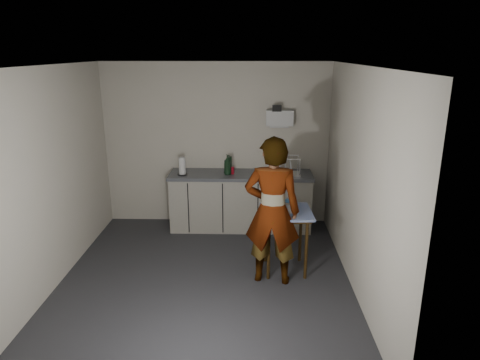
{
  "coord_description": "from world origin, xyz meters",
  "views": [
    {
      "loc": [
        0.56,
        -4.73,
        2.76
      ],
      "look_at": [
        0.42,
        0.45,
        1.18
      ],
      "focal_mm": 32.0,
      "sensor_mm": 36.0,
      "label": 1
    }
  ],
  "objects_px": {
    "kitchen_counter": "(241,202)",
    "bakery_box": "(282,203)",
    "side_table": "(286,219)",
    "soda_can": "(232,170)",
    "soap_bottle": "(228,165)",
    "dish_rack": "(286,171)",
    "standing_man": "(272,211)",
    "paper_towel": "(182,167)",
    "dark_bottle": "(229,165)"
  },
  "relations": [
    {
      "from": "kitchen_counter",
      "to": "bakery_box",
      "type": "bearing_deg",
      "value": -67.23
    },
    {
      "from": "kitchen_counter",
      "to": "bakery_box",
      "type": "height_order",
      "value": "bakery_box"
    },
    {
      "from": "side_table",
      "to": "bakery_box",
      "type": "xyz_separation_m",
      "value": [
        -0.05,
        0.05,
        0.19
      ]
    },
    {
      "from": "soda_can",
      "to": "side_table",
      "type": "bearing_deg",
      "value": -61.37
    },
    {
      "from": "soap_bottle",
      "to": "dish_rack",
      "type": "xyz_separation_m",
      "value": [
        0.9,
        -0.0,
        -0.09
      ]
    },
    {
      "from": "dish_rack",
      "to": "side_table",
      "type": "bearing_deg",
      "value": -94.06
    },
    {
      "from": "standing_man",
      "to": "paper_towel",
      "type": "height_order",
      "value": "standing_man"
    },
    {
      "from": "kitchen_counter",
      "to": "soap_bottle",
      "type": "height_order",
      "value": "soap_bottle"
    },
    {
      "from": "side_table",
      "to": "paper_towel",
      "type": "height_order",
      "value": "paper_towel"
    },
    {
      "from": "paper_towel",
      "to": "dish_rack",
      "type": "relative_size",
      "value": 0.66
    },
    {
      "from": "standing_man",
      "to": "side_table",
      "type": "bearing_deg",
      "value": -118.56
    },
    {
      "from": "dish_rack",
      "to": "bakery_box",
      "type": "distance_m",
      "value": 1.29
    },
    {
      "from": "kitchen_counter",
      "to": "soda_can",
      "type": "bearing_deg",
      "value": -165.85
    },
    {
      "from": "standing_man",
      "to": "bakery_box",
      "type": "relative_size",
      "value": 4.68
    },
    {
      "from": "soda_can",
      "to": "bakery_box",
      "type": "xyz_separation_m",
      "value": [
        0.69,
        -1.3,
        -0.06
      ]
    },
    {
      "from": "soap_bottle",
      "to": "paper_towel",
      "type": "bearing_deg",
      "value": -176.46
    },
    {
      "from": "soap_bottle",
      "to": "dark_bottle",
      "type": "height_order",
      "value": "soap_bottle"
    },
    {
      "from": "soda_can",
      "to": "dark_bottle",
      "type": "distance_m",
      "value": 0.1
    },
    {
      "from": "kitchen_counter",
      "to": "standing_man",
      "type": "relative_size",
      "value": 1.23
    },
    {
      "from": "kitchen_counter",
      "to": "standing_man",
      "type": "bearing_deg",
      "value": -75.87
    },
    {
      "from": "kitchen_counter",
      "to": "paper_towel",
      "type": "bearing_deg",
      "value": -173.61
    },
    {
      "from": "kitchen_counter",
      "to": "paper_towel",
      "type": "relative_size",
      "value": 8.14
    },
    {
      "from": "soda_can",
      "to": "dish_rack",
      "type": "xyz_separation_m",
      "value": [
        0.83,
        -0.03,
        0.01
      ]
    },
    {
      "from": "kitchen_counter",
      "to": "dish_rack",
      "type": "distance_m",
      "value": 0.89
    },
    {
      "from": "soap_bottle",
      "to": "soda_can",
      "type": "height_order",
      "value": "soap_bottle"
    },
    {
      "from": "side_table",
      "to": "soda_can",
      "type": "bearing_deg",
      "value": 116.06
    },
    {
      "from": "dish_rack",
      "to": "bakery_box",
      "type": "bearing_deg",
      "value": -96.29
    },
    {
      "from": "paper_towel",
      "to": "dish_rack",
      "type": "height_order",
      "value": "dish_rack"
    },
    {
      "from": "side_table",
      "to": "dish_rack",
      "type": "bearing_deg",
      "value": 83.37
    },
    {
      "from": "kitchen_counter",
      "to": "dark_bottle",
      "type": "bearing_deg",
      "value": 178.0
    },
    {
      "from": "bakery_box",
      "to": "paper_towel",
      "type": "bearing_deg",
      "value": 127.5
    },
    {
      "from": "soda_can",
      "to": "paper_towel",
      "type": "relative_size",
      "value": 0.4
    },
    {
      "from": "soap_bottle",
      "to": "kitchen_counter",
      "type": "bearing_deg",
      "value": 15.95
    },
    {
      "from": "dish_rack",
      "to": "dark_bottle",
      "type": "bearing_deg",
      "value": 175.79
    },
    {
      "from": "standing_man",
      "to": "dark_bottle",
      "type": "height_order",
      "value": "standing_man"
    },
    {
      "from": "bakery_box",
      "to": "standing_man",
      "type": "bearing_deg",
      "value": -127.03
    },
    {
      "from": "soap_bottle",
      "to": "dark_bottle",
      "type": "relative_size",
      "value": 1.16
    },
    {
      "from": "kitchen_counter",
      "to": "side_table",
      "type": "relative_size",
      "value": 2.73
    },
    {
      "from": "side_table",
      "to": "standing_man",
      "type": "height_order",
      "value": "standing_man"
    },
    {
      "from": "side_table",
      "to": "dark_bottle",
      "type": "relative_size",
      "value": 3.04
    },
    {
      "from": "soda_can",
      "to": "paper_towel",
      "type": "distance_m",
      "value": 0.78
    },
    {
      "from": "paper_towel",
      "to": "soda_can",
      "type": "bearing_deg",
      "value": 5.06
    },
    {
      "from": "side_table",
      "to": "standing_man",
      "type": "distance_m",
      "value": 0.39
    },
    {
      "from": "soap_bottle",
      "to": "dish_rack",
      "type": "relative_size",
      "value": 0.75
    },
    {
      "from": "dish_rack",
      "to": "soda_can",
      "type": "bearing_deg",
      "value": 178.2
    },
    {
      "from": "kitchen_counter",
      "to": "dark_bottle",
      "type": "xyz_separation_m",
      "value": [
        -0.18,
        0.01,
        0.62
      ]
    },
    {
      "from": "side_table",
      "to": "paper_towel",
      "type": "bearing_deg",
      "value": 137.08
    },
    {
      "from": "kitchen_counter",
      "to": "bakery_box",
      "type": "relative_size",
      "value": 5.74
    },
    {
      "from": "paper_towel",
      "to": "dish_rack",
      "type": "distance_m",
      "value": 1.61
    },
    {
      "from": "kitchen_counter",
      "to": "side_table",
      "type": "xyz_separation_m",
      "value": [
        0.61,
        -1.38,
        0.29
      ]
    }
  ]
}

